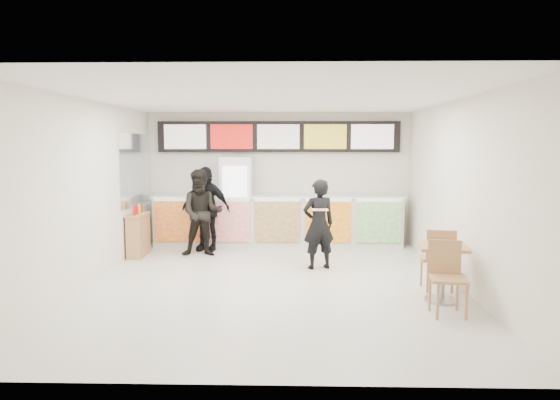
{
  "coord_description": "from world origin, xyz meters",
  "views": [
    {
      "loc": [
        0.33,
        -8.0,
        2.27
      ],
      "look_at": [
        0.09,
        1.2,
        1.25
      ],
      "focal_mm": 32.0,
      "sensor_mm": 36.0,
      "label": 1
    }
  ],
  "objects_px": {
    "customer_main": "(319,224)",
    "customer_left": "(202,213)",
    "service_counter": "(278,220)",
    "cafe_table": "(442,263)",
    "customer_mid": "(206,209)",
    "drinks_fridge": "(237,201)",
    "condiment_ledge": "(138,235)"
  },
  "relations": [
    {
      "from": "drinks_fridge",
      "to": "condiment_ledge",
      "type": "height_order",
      "value": "drinks_fridge"
    },
    {
      "from": "condiment_ledge",
      "to": "customer_mid",
      "type": "bearing_deg",
      "value": 25.12
    },
    {
      "from": "customer_main",
      "to": "customer_mid",
      "type": "xyz_separation_m",
      "value": [
        -2.34,
        1.53,
        0.08
      ]
    },
    {
      "from": "condiment_ledge",
      "to": "cafe_table",
      "type": "bearing_deg",
      "value": -27.93
    },
    {
      "from": "customer_mid",
      "to": "cafe_table",
      "type": "height_order",
      "value": "customer_mid"
    },
    {
      "from": "service_counter",
      "to": "customer_mid",
      "type": "bearing_deg",
      "value": -160.52
    },
    {
      "from": "service_counter",
      "to": "condiment_ledge",
      "type": "relative_size",
      "value": 5.34
    },
    {
      "from": "drinks_fridge",
      "to": "customer_main",
      "type": "height_order",
      "value": "drinks_fridge"
    },
    {
      "from": "drinks_fridge",
      "to": "customer_mid",
      "type": "relative_size",
      "value": 1.11
    },
    {
      "from": "customer_left",
      "to": "customer_mid",
      "type": "bearing_deg",
      "value": 85.82
    },
    {
      "from": "customer_left",
      "to": "customer_mid",
      "type": "xyz_separation_m",
      "value": [
        -0.02,
        0.54,
        0.02
      ]
    },
    {
      "from": "service_counter",
      "to": "cafe_table",
      "type": "xyz_separation_m",
      "value": [
        2.5,
        -3.97,
        0.0
      ]
    },
    {
      "from": "service_counter",
      "to": "cafe_table",
      "type": "distance_m",
      "value": 4.69
    },
    {
      "from": "drinks_fridge",
      "to": "cafe_table",
      "type": "xyz_separation_m",
      "value": [
        3.43,
        -3.98,
        -0.43
      ]
    },
    {
      "from": "customer_main",
      "to": "condiment_ledge",
      "type": "distance_m",
      "value": 3.76
    },
    {
      "from": "customer_main",
      "to": "customer_left",
      "type": "bearing_deg",
      "value": -40.92
    },
    {
      "from": "drinks_fridge",
      "to": "customer_left",
      "type": "bearing_deg",
      "value": -117.91
    },
    {
      "from": "customer_main",
      "to": "condiment_ledge",
      "type": "bearing_deg",
      "value": -32.2
    },
    {
      "from": "cafe_table",
      "to": "condiment_ledge",
      "type": "bearing_deg",
      "value": 161.04
    },
    {
      "from": "service_counter",
      "to": "drinks_fridge",
      "type": "distance_m",
      "value": 1.03
    },
    {
      "from": "drinks_fridge",
      "to": "customer_main",
      "type": "bearing_deg",
      "value": -50.21
    },
    {
      "from": "cafe_table",
      "to": "customer_mid",
      "type": "bearing_deg",
      "value": 148.65
    },
    {
      "from": "drinks_fridge",
      "to": "customer_main",
      "type": "xyz_separation_m",
      "value": [
        1.74,
        -2.09,
        -0.18
      ]
    },
    {
      "from": "cafe_table",
      "to": "service_counter",
      "type": "bearing_deg",
      "value": 131.2
    },
    {
      "from": "drinks_fridge",
      "to": "customer_mid",
      "type": "height_order",
      "value": "drinks_fridge"
    },
    {
      "from": "cafe_table",
      "to": "drinks_fridge",
      "type": "bearing_deg",
      "value": 139.75
    },
    {
      "from": "service_counter",
      "to": "cafe_table",
      "type": "bearing_deg",
      "value": -57.78
    },
    {
      "from": "customer_main",
      "to": "customer_left",
      "type": "xyz_separation_m",
      "value": [
        -2.32,
        0.99,
        0.06
      ]
    },
    {
      "from": "drinks_fridge",
      "to": "customer_left",
      "type": "relative_size",
      "value": 1.13
    },
    {
      "from": "drinks_fridge",
      "to": "condiment_ledge",
      "type": "relative_size",
      "value": 1.92
    },
    {
      "from": "cafe_table",
      "to": "condiment_ledge",
      "type": "height_order",
      "value": "condiment_ledge"
    },
    {
      "from": "service_counter",
      "to": "drinks_fridge",
      "type": "bearing_deg",
      "value": 179.01
    }
  ]
}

